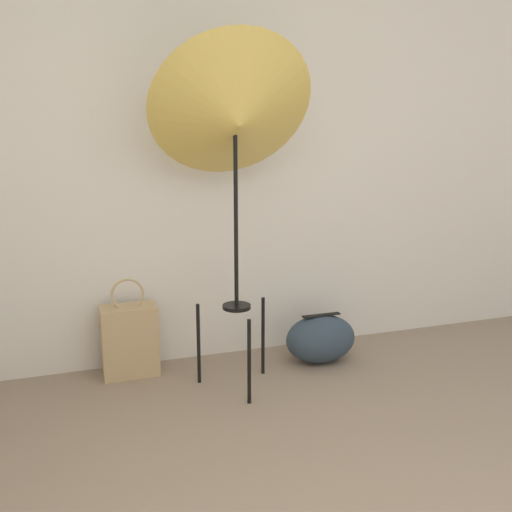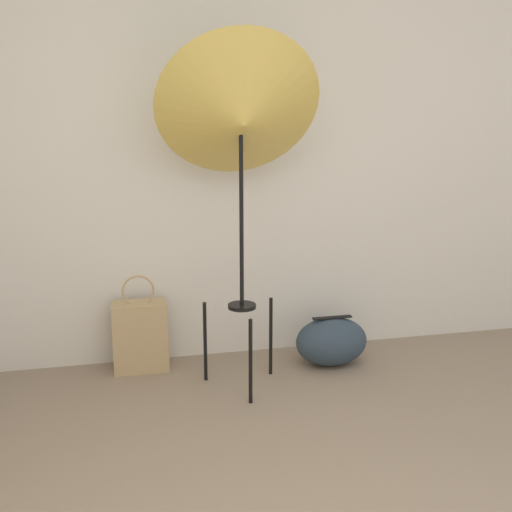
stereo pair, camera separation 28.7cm
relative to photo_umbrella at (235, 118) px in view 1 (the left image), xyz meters
name	(u,v)px [view 1 (the left image)]	position (x,y,z in m)	size (l,w,h in m)	color
wall_back	(205,144)	(-0.03, 0.50, -0.15)	(8.00, 0.05, 2.60)	silver
photo_umbrella	(235,118)	(0.00, 0.00, 0.00)	(0.86, 0.63, 1.87)	black
tote_bag	(130,340)	(-0.54, 0.34, -1.24)	(0.32, 0.17, 0.58)	tan
duffel_bag	(321,339)	(0.58, 0.16, -1.31)	(0.43, 0.29, 0.30)	#2D3D4C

